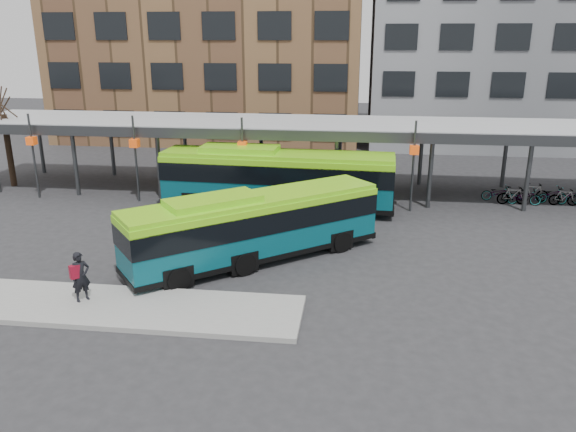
# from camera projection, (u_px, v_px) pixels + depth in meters

# --- Properties ---
(ground) EXTENTS (120.00, 120.00, 0.00)m
(ground) POSITION_uv_depth(u_px,v_px,m) (270.00, 280.00, 21.38)
(ground) COLOR #28282B
(ground) RESTS_ON ground
(boarding_island) EXTENTS (14.00, 3.00, 0.18)m
(boarding_island) POSITION_uv_depth(u_px,v_px,m) (98.00, 306.00, 19.18)
(boarding_island) COLOR gray
(boarding_island) RESTS_ON ground
(canopy) EXTENTS (40.00, 6.53, 4.80)m
(canopy) POSITION_uv_depth(u_px,v_px,m) (303.00, 126.00, 32.34)
(canopy) COLOR #999B9E
(canopy) RESTS_ON ground
(tree) EXTENTS (1.64, 1.64, 5.60)m
(tree) POSITION_uv_depth(u_px,v_px,m) (8.00, 147.00, 34.11)
(tree) COLOR black
(tree) RESTS_ON ground
(building_brick) EXTENTS (26.00, 14.00, 22.00)m
(building_brick) POSITION_uv_depth(u_px,v_px,m) (213.00, 10.00, 49.41)
(building_brick) COLOR brown
(building_brick) RESTS_ON ground
(building_grey) EXTENTS (24.00, 14.00, 20.00)m
(building_grey) POSITION_uv_depth(u_px,v_px,m) (519.00, 22.00, 46.62)
(building_grey) COLOR slate
(building_grey) RESTS_ON ground
(bus_front) EXTENTS (9.90, 8.64, 3.00)m
(bus_front) POSITION_uv_depth(u_px,v_px,m) (254.00, 225.00, 22.80)
(bus_front) COLOR #084C58
(bus_front) RESTS_ON ground
(bus_rear) EXTENTS (12.30, 3.24, 3.36)m
(bus_rear) POSITION_uv_depth(u_px,v_px,m) (277.00, 177.00, 29.67)
(bus_rear) COLOR #084C58
(bus_rear) RESTS_ON ground
(pedestrian) EXTENTS (0.74, 0.76, 1.76)m
(pedestrian) POSITION_uv_depth(u_px,v_px,m) (80.00, 276.00, 19.12)
(pedestrian) COLOR black
(pedestrian) RESTS_ON boarding_island
(bike_rack) EXTENTS (7.02, 1.60, 1.06)m
(bike_rack) POSITION_uv_depth(u_px,v_px,m) (548.00, 195.00, 31.00)
(bike_rack) COLOR slate
(bike_rack) RESTS_ON ground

